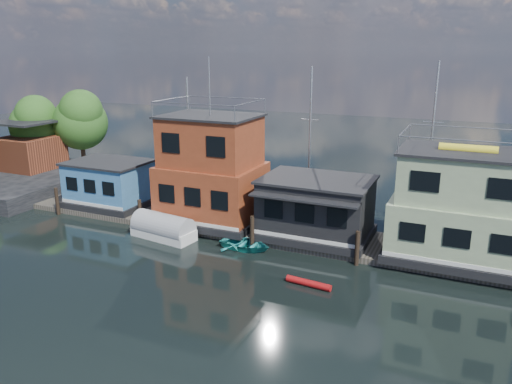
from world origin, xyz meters
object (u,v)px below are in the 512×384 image
at_px(houseboat_blue, 110,183).
at_px(tarp_runabout, 163,228).
at_px(houseboat_red, 212,172).
at_px(houseboat_dark, 316,208).
at_px(dinghy_teal, 245,244).
at_px(red_kayak, 309,283).
at_px(houseboat_green, 461,208).

xyz_separation_m(houseboat_blue, tarp_runabout, (7.61, -3.72, -1.50)).
bearing_deg(houseboat_red, houseboat_blue, -180.00).
xyz_separation_m(houseboat_dark, dinghy_teal, (-3.78, -3.27, -2.06)).
relative_size(houseboat_blue, red_kayak, 2.43).
height_order(houseboat_dark, houseboat_green, houseboat_green).
relative_size(houseboat_dark, tarp_runabout, 1.52).
height_order(houseboat_red, houseboat_dark, houseboat_red).
bearing_deg(tarp_runabout, houseboat_green, 19.45).
bearing_deg(houseboat_green, tarp_runabout, -168.85).
height_order(red_kayak, dinghy_teal, dinghy_teal).
height_order(tarp_runabout, dinghy_teal, tarp_runabout).
xyz_separation_m(houseboat_dark, red_kayak, (1.71, -6.69, -2.22)).
height_order(houseboat_blue, houseboat_green, houseboat_green).
relative_size(houseboat_dark, red_kayak, 2.81).
bearing_deg(tarp_runabout, dinghy_teal, 12.35).
bearing_deg(houseboat_dark, houseboat_red, 179.86).
xyz_separation_m(tarp_runabout, dinghy_teal, (6.10, 0.43, -0.35)).
distance_m(tarp_runabout, red_kayak, 11.99).
bearing_deg(red_kayak, houseboat_green, 48.66).
xyz_separation_m(houseboat_red, red_kayak, (9.71, -6.71, -3.91)).
bearing_deg(houseboat_green, red_kayak, -137.37).
height_order(tarp_runabout, red_kayak, tarp_runabout).
height_order(houseboat_green, dinghy_teal, houseboat_green).
height_order(houseboat_blue, houseboat_dark, houseboat_dark).
distance_m(houseboat_green, red_kayak, 10.46).
distance_m(tarp_runabout, dinghy_teal, 6.13).
bearing_deg(dinghy_teal, houseboat_red, 53.63).
distance_m(red_kayak, dinghy_teal, 6.47).
bearing_deg(houseboat_blue, red_kayak, -19.24).
height_order(houseboat_green, tarp_runabout, houseboat_green).
xyz_separation_m(houseboat_blue, houseboat_green, (26.50, 0.00, 1.34)).
bearing_deg(tarp_runabout, houseboat_dark, 28.84).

